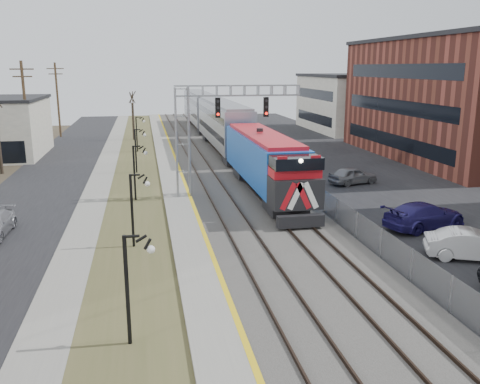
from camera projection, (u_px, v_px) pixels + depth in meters
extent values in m
cube|color=black|center=(44.00, 183.00, 42.01)|extent=(7.00, 120.00, 0.04)
cube|color=gray|center=(100.00, 181.00, 42.82)|extent=(2.00, 120.00, 0.08)
cube|color=#494A27|center=(137.00, 180.00, 43.37)|extent=(4.00, 120.00, 0.06)
cube|color=gray|center=(172.00, 177.00, 43.89)|extent=(2.00, 120.00, 0.24)
cube|color=#595651|center=(229.00, 175.00, 44.80)|extent=(8.00, 120.00, 0.20)
cube|color=black|center=(356.00, 171.00, 46.99)|extent=(16.00, 120.00, 0.04)
cube|color=gold|center=(182.00, 175.00, 44.02)|extent=(0.24, 120.00, 0.01)
cube|color=#2D2119|center=(198.00, 174.00, 44.26)|extent=(0.08, 120.00, 0.15)
cube|color=#2D2119|center=(215.00, 174.00, 44.53)|extent=(0.08, 120.00, 0.15)
cube|color=#2D2119|center=(237.00, 173.00, 44.89)|extent=(0.08, 120.00, 0.15)
cube|color=#2D2119|center=(254.00, 172.00, 45.17)|extent=(0.08, 120.00, 0.15)
cube|color=blue|center=(266.00, 164.00, 37.30)|extent=(3.00, 17.00, 4.25)
cube|color=black|center=(300.00, 221.00, 29.42)|extent=(2.80, 0.50, 0.70)
cube|color=#A6A8B1|center=(223.00, 126.00, 56.53)|extent=(3.00, 22.00, 5.33)
cube|color=#A6A8B1|center=(200.00, 110.00, 78.28)|extent=(3.00, 22.00, 5.33)
cube|color=gray|center=(183.00, 144.00, 36.37)|extent=(1.00, 1.00, 8.00)
cube|color=gray|center=(237.00, 91.00, 36.20)|extent=(9.00, 0.80, 0.80)
cube|color=black|center=(218.00, 108.00, 35.78)|extent=(0.35, 0.25, 1.40)
cube|color=black|center=(266.00, 107.00, 36.41)|extent=(0.35, 0.25, 1.40)
cylinder|color=black|center=(127.00, 292.00, 17.14)|extent=(0.14, 0.14, 4.00)
cylinder|color=black|center=(132.00, 211.00, 26.68)|extent=(0.14, 0.14, 4.00)
cylinder|color=black|center=(134.00, 173.00, 36.22)|extent=(0.14, 0.14, 4.00)
cylinder|color=black|center=(136.00, 151.00, 45.76)|extent=(0.14, 0.14, 4.00)
cylinder|color=black|center=(137.00, 134.00, 57.20)|extent=(0.14, 0.14, 4.00)
cylinder|color=#4C3823|center=(26.00, 113.00, 49.81)|extent=(0.28, 0.28, 10.00)
cylinder|color=#4C3823|center=(58.00, 100.00, 68.89)|extent=(0.28, 0.28, 10.00)
cube|color=gray|center=(275.00, 166.00, 45.39)|extent=(0.04, 120.00, 1.60)
cube|color=brown|center=(466.00, 101.00, 52.87)|extent=(16.00, 26.00, 12.00)
cube|color=beige|center=(364.00, 104.00, 77.20)|extent=(16.00, 18.00, 8.00)
cylinder|color=#382D23|center=(133.00, 122.00, 66.55)|extent=(0.30, 0.30, 4.90)
imported|color=silver|center=(472.00, 246.00, 25.21)|extent=(4.77, 3.18, 1.49)
imported|color=navy|center=(424.00, 216.00, 30.14)|extent=(5.75, 3.61, 1.55)
imported|color=slate|center=(353.00, 176.00, 41.61)|extent=(4.43, 2.71, 1.41)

